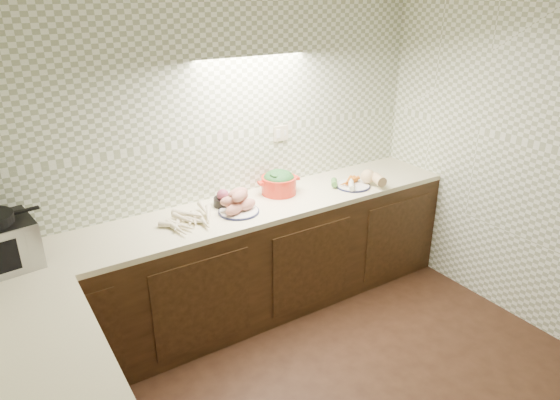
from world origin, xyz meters
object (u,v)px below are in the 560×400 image
onion_bowl (225,199)px  veg_plate (359,180)px  parsnip_pile (189,221)px  dutch_oven (279,182)px  sweet_potato_plate (238,203)px

onion_bowl → veg_plate: bearing=-11.8°
veg_plate → parsnip_pile: bearing=177.5°
onion_bowl → dutch_oven: (0.46, -0.01, 0.04)m
parsnip_pile → sweet_potato_plate: size_ratio=1.40×
sweet_potato_plate → onion_bowl: 0.16m
parsnip_pile → sweet_potato_plate: sweet_potato_plate is taller
parsnip_pile → onion_bowl: (0.36, 0.17, 0.02)m
parsnip_pile → dutch_oven: bearing=10.5°
sweet_potato_plate → dutch_oven: size_ratio=0.86×
sweet_potato_plate → onion_bowl: sweet_potato_plate is taller
sweet_potato_plate → onion_bowl: size_ratio=1.76×
parsnip_pile → dutch_oven: 0.84m
sweet_potato_plate → veg_plate: bearing=-3.9°
parsnip_pile → veg_plate: (1.45, -0.06, 0.01)m
sweet_potato_plate → parsnip_pile: bearing=-178.4°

